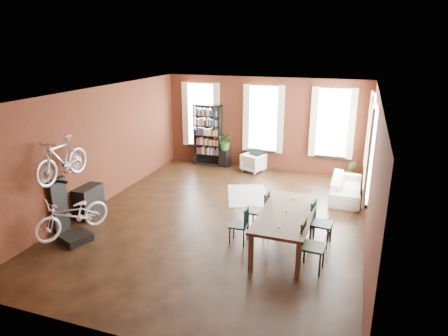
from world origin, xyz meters
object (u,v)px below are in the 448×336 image
at_px(bicycle_floor, 70,198).
at_px(console_table, 89,201).
at_px(dining_chair_d, 321,223).
at_px(bike_trainer, 75,238).
at_px(plant_stand, 225,158).
at_px(dining_chair_c, 313,246).
at_px(dining_table, 286,230).
at_px(bookshelf, 208,135).
at_px(white_armchair, 253,161).
at_px(dining_chair_b, 259,211).
at_px(cream_sofa, 346,184).
at_px(dining_chair_a, 239,225).

bearing_deg(bicycle_floor, console_table, 135.42).
distance_m(dining_chair_d, bike_trainer, 5.55).
bearing_deg(plant_stand, dining_chair_c, -56.99).
bearing_deg(console_table, dining_chair_c, -7.09).
bearing_deg(plant_stand, dining_table, -58.45).
relative_size(dining_chair_c, bookshelf, 0.47).
distance_m(bookshelf, console_table, 5.40).
height_order(white_armchair, bike_trainer, white_armchair).
bearing_deg(bicycle_floor, dining_chair_b, 48.30).
relative_size(console_table, bicycle_floor, 0.46).
xyz_separation_m(dining_chair_b, cream_sofa, (1.88, 2.90, -0.10)).
distance_m(dining_chair_d, white_armchair, 5.36).
height_order(bike_trainer, console_table, console_table).
distance_m(white_armchair, bike_trainer, 6.76).
height_order(white_armchair, plant_stand, white_armchair).
distance_m(dining_chair_b, plant_stand, 5.19).
relative_size(dining_chair_d, cream_sofa, 0.48).
height_order(dining_chair_c, dining_chair_d, dining_chair_c).
relative_size(dining_chair_d, bookshelf, 0.46).
height_order(dining_chair_c, white_armchair, dining_chair_c).
bearing_deg(dining_chair_b, bookshelf, -143.21).
xyz_separation_m(dining_chair_d, bookshelf, (-4.55, 4.79, 0.60)).
height_order(dining_table, dining_chair_b, dining_chair_b).
distance_m(dining_chair_b, dining_chair_c, 1.95).
xyz_separation_m(dining_chair_c, white_armchair, (-2.73, 5.72, -0.16)).
bearing_deg(white_armchair, dining_chair_c, 137.47).
xyz_separation_m(dining_chair_a, bicycle_floor, (-3.56, -1.12, 0.62)).
distance_m(dining_chair_b, cream_sofa, 3.45).
distance_m(dining_chair_c, bookshelf, 7.46).
bearing_deg(dining_chair_d, bookshelf, 50.19).
height_order(dining_chair_a, dining_chair_c, dining_chair_c).
bearing_deg(bicycle_floor, bookshelf, 105.85).
height_order(dining_chair_d, bicycle_floor, bicycle_floor).
bearing_deg(console_table, dining_chair_a, -1.69).
height_order(dining_chair_a, console_table, dining_chair_a).
xyz_separation_m(dining_chair_b, white_armchair, (-1.30, 4.39, -0.16)).
height_order(dining_table, bike_trainer, dining_table).
bearing_deg(dining_chair_d, console_table, 100.67).
bearing_deg(dining_chair_d, bike_trainer, 114.46).
distance_m(white_armchair, bicycle_floor, 6.77).
height_order(dining_chair_b, console_table, dining_chair_b).
xyz_separation_m(dining_chair_b, dining_chair_c, (1.43, -1.32, 0.00)).
xyz_separation_m(dining_chair_d, white_armchair, (-2.78, 4.59, -0.16)).
bearing_deg(white_armchair, cream_sofa, 176.71).
relative_size(dining_chair_c, bike_trainer, 1.72).
height_order(dining_chair_a, dining_chair_b, dining_chair_b).
bearing_deg(cream_sofa, bookshelf, 71.05).
xyz_separation_m(bookshelf, bike_trainer, (-0.72, -6.48, -1.01)).
distance_m(cream_sofa, plant_stand, 4.62).
distance_m(dining_chair_d, cream_sofa, 3.12).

